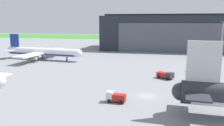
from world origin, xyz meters
The scene contains 7 objects.
ground_plane centered at (0.00, 0.00, 0.00)m, with size 440.00×440.00×0.00m, color gray.
grass_field_strip centered at (0.00, 181.16, 0.04)m, with size 440.00×56.00×0.08m, color #3A8930.
maintenance_hangar centered at (14.67, 91.29, 9.94)m, with size 92.24×33.96×20.81m.
airliner_far_right centered at (-48.46, 41.36, 3.44)m, with size 37.57×31.21×11.08m.
stair_truck centered at (4.30, 17.63, 1.12)m, with size 5.33×4.44×2.06m.
baggage_tug centered at (-6.40, -5.56, 1.17)m, with size 4.27×2.39×2.29m.
apron_light_mast centered at (23.23, 34.96, 10.25)m, with size 2.40×0.50×17.30m.
Camera 1 is at (2.84, -52.80, 17.45)m, focal length 37.75 mm.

